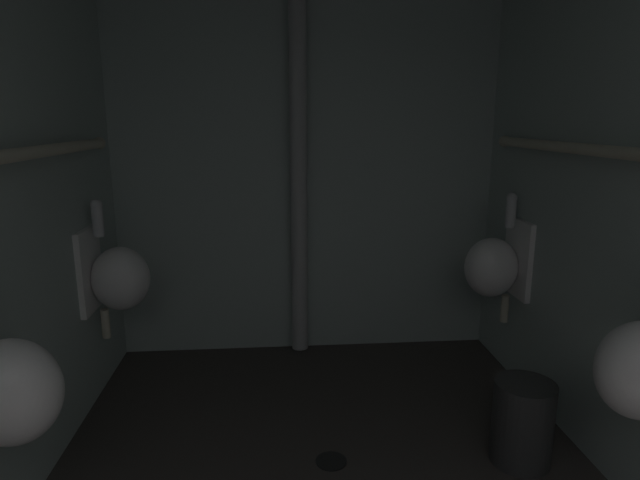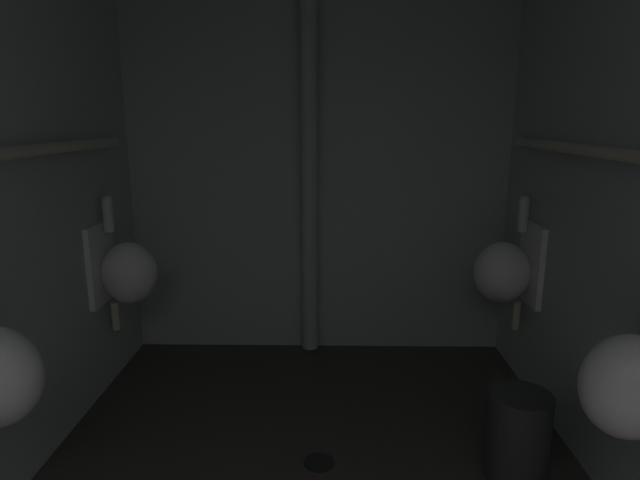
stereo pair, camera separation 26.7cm
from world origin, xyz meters
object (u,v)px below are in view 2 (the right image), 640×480
object	(u,v)px
urinal_right_mid	(637,383)
floor_drain	(319,462)
urinal_right_far	(506,270)
urinal_left_far	(126,271)
waste_bin	(518,435)
standpipe_back_wall	(309,170)

from	to	relation	value
urinal_right_mid	floor_drain	size ratio (longest dim) A/B	5.39
urinal_right_mid	urinal_right_far	xyz separation A→B (m)	(0.00, 1.27, 0.00)
urinal_left_far	waste_bin	world-z (taller)	urinal_left_far
urinal_left_far	standpipe_back_wall	size ratio (longest dim) A/B	0.32
urinal_right_far	standpipe_back_wall	world-z (taller)	standpipe_back_wall
urinal_left_far	urinal_right_mid	world-z (taller)	same
urinal_right_mid	waste_bin	size ratio (longest dim) A/B	2.01
standpipe_back_wall	waste_bin	size ratio (longest dim) A/B	6.18
urinal_right_mid	urinal_left_far	bearing A→B (deg)	149.51
urinal_left_far	urinal_right_mid	bearing A→B (deg)	-30.49
urinal_right_mid	floor_drain	world-z (taller)	urinal_right_mid
urinal_right_far	waste_bin	size ratio (longest dim) A/B	2.01
standpipe_back_wall	floor_drain	xyz separation A→B (m)	(0.08, -1.17, -1.18)
urinal_right_mid	urinal_right_far	distance (m)	1.27
urinal_left_far	urinal_right_mid	xyz separation A→B (m)	(2.08, -1.22, 0.00)
urinal_right_far	waste_bin	bearing A→B (deg)	-101.97
urinal_right_mid	floor_drain	bearing A→B (deg)	152.00
urinal_right_mid	urinal_right_far	world-z (taller)	same
urinal_right_mid	waste_bin	xyz separation A→B (m)	(-0.17, 0.48, -0.49)
urinal_left_far	floor_drain	size ratio (longest dim) A/B	5.39
urinal_right_far	urinal_left_far	bearing A→B (deg)	-178.75
urinal_left_far	standpipe_back_wall	distance (m)	1.21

